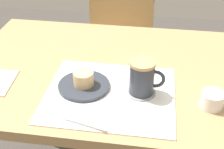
{
  "coord_description": "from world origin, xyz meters",
  "views": [
    {
      "loc": [
        0.12,
        -0.93,
        1.32
      ],
      "look_at": [
        -0.01,
        -0.11,
        0.77
      ],
      "focal_mm": 50.0,
      "sensor_mm": 36.0,
      "label": 1
    }
  ],
  "objects_px": {
    "dining_table": "(118,88)",
    "pastry_plate": "(84,86)",
    "wooden_chair": "(117,38)",
    "pastry": "(84,78)",
    "coffee_mug": "(143,77)",
    "sugar_bowl": "(212,100)"
  },
  "relations": [
    {
      "from": "dining_table",
      "to": "pastry_plate",
      "type": "height_order",
      "value": "pastry_plate"
    },
    {
      "from": "dining_table",
      "to": "wooden_chair",
      "type": "bearing_deg",
      "value": 98.37
    },
    {
      "from": "pastry",
      "to": "coffee_mug",
      "type": "distance_m",
      "value": 0.19
    },
    {
      "from": "wooden_chair",
      "to": "pastry_plate",
      "type": "bearing_deg",
      "value": 95.05
    },
    {
      "from": "wooden_chair",
      "to": "pastry",
      "type": "relative_size",
      "value": 13.29
    },
    {
      "from": "pastry_plate",
      "to": "pastry",
      "type": "distance_m",
      "value": 0.03
    },
    {
      "from": "sugar_bowl",
      "to": "pastry_plate",
      "type": "bearing_deg",
      "value": 175.13
    },
    {
      "from": "wooden_chair",
      "to": "coffee_mug",
      "type": "xyz_separation_m",
      "value": [
        0.19,
        -0.83,
        0.3
      ]
    },
    {
      "from": "pastry_plate",
      "to": "coffee_mug",
      "type": "xyz_separation_m",
      "value": [
        0.19,
        -0.0,
        0.05
      ]
    },
    {
      "from": "wooden_chair",
      "to": "pastry",
      "type": "distance_m",
      "value": 0.87
    },
    {
      "from": "pastry",
      "to": "sugar_bowl",
      "type": "relative_size",
      "value": 0.94
    },
    {
      "from": "dining_table",
      "to": "sugar_bowl",
      "type": "distance_m",
      "value": 0.36
    },
    {
      "from": "wooden_chair",
      "to": "sugar_bowl",
      "type": "xyz_separation_m",
      "value": [
        0.4,
        -0.86,
        0.26
      ]
    },
    {
      "from": "wooden_chair",
      "to": "pastry_plate",
      "type": "height_order",
      "value": "wooden_chair"
    },
    {
      "from": "pastry",
      "to": "coffee_mug",
      "type": "height_order",
      "value": "coffee_mug"
    },
    {
      "from": "pastry",
      "to": "sugar_bowl",
      "type": "bearing_deg",
      "value": -4.87
    },
    {
      "from": "sugar_bowl",
      "to": "pastry",
      "type": "bearing_deg",
      "value": 175.13
    },
    {
      "from": "wooden_chair",
      "to": "sugar_bowl",
      "type": "bearing_deg",
      "value": 119.87
    },
    {
      "from": "dining_table",
      "to": "coffee_mug",
      "type": "distance_m",
      "value": 0.22
    },
    {
      "from": "pastry_plate",
      "to": "coffee_mug",
      "type": "bearing_deg",
      "value": -0.87
    },
    {
      "from": "dining_table",
      "to": "wooden_chair",
      "type": "relative_size",
      "value": 1.3
    },
    {
      "from": "wooden_chair",
      "to": "pastry_plate",
      "type": "xyz_separation_m",
      "value": [
        0.01,
        -0.83,
        0.24
      ]
    }
  ]
}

